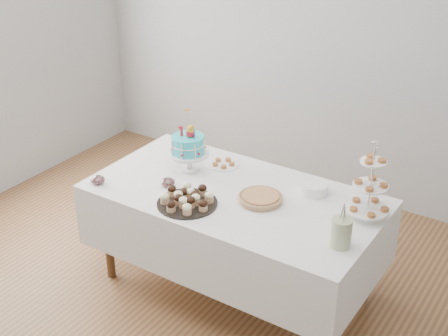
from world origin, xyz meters
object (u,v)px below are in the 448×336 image
Objects in this scene: table at (234,223)px; plate_stack at (314,188)px; birthday_cake at (188,154)px; tiered_stand at (371,186)px; pastry_plate at (223,164)px; cupcake_tray at (187,198)px; jam_bowl_b at (168,182)px; jam_bowl_a at (98,180)px; pie at (260,198)px; utensil_pitcher at (341,232)px.

plate_stack reaches higher than table.
tiered_stand is at bearing -10.43° from birthday_cake.
birthday_cake is 2.08× the size of pastry_plate.
pastry_plate is (-0.71, 0.01, -0.02)m from plate_stack.
jam_bowl_b is at bearing 153.26° from cupcake_tray.
table is 0.47m from pastry_plate.
birthday_cake is (-0.45, 0.11, 0.35)m from table.
table is at bearing -146.91° from plate_stack.
pastry_plate is 2.21× the size of jam_bowl_a.
pie reaches higher than table.
cupcake_tray is 1.82× the size of pastry_plate.
jam_bowl_a reaches higher than pastry_plate.
pastry_plate is at bearing 133.70° from table.
pie reaches higher than pastry_plate.
cupcake_tray reaches higher than plate_stack.
plate_stack is at bearing -0.77° from pastry_plate.
pie is at bearing -23.84° from birthday_cake.
pie is 0.37m from plate_stack.
jam_bowl_b reaches higher than table.
cupcake_tray is at bearing -154.65° from tiered_stand.
tiered_stand is 0.40m from utensil_pitcher.
jam_bowl_a is (-0.84, -0.39, 0.25)m from table.
table is 0.43m from cupcake_tray.
plate_stack is 0.62m from utensil_pitcher.
tiered_stand is 5.32× the size of jam_bowl_a.
jam_bowl_b is at bearing -107.89° from pastry_plate.
tiered_stand is at bearing -12.71° from plate_stack.
pie is 0.66m from utensil_pitcher.
jam_bowl_a is at bearing -150.88° from jam_bowl_b.
pie is 1.58× the size of plate_stack.
pie is at bearing 20.58° from jam_bowl_a.
jam_bowl_a is (-1.27, -0.67, -0.01)m from plate_stack.
cupcake_tray is at bearing -69.46° from birthday_cake.
jam_bowl_a reaches higher than pie.
pie is (0.20, -0.00, 0.25)m from table.
jam_bowl_a is at bearing -171.11° from cupcake_tray.
pie is 0.57× the size of tiered_stand.
plate_stack is 0.71m from pastry_plate.
table is 19.97× the size of jam_bowl_a.
jam_bowl_a is at bearing -162.39° from utensil_pitcher.
tiered_stand is at bearing 15.58° from jam_bowl_b.
birthday_cake is 4.59× the size of jam_bowl_a.
pie is 1.09× the size of utensil_pitcher.
table is 0.58m from plate_stack.
birthday_cake is at bearing -176.21° from tiered_stand.
jam_bowl_a is 0.47m from jam_bowl_b.
birthday_cake is 1.52× the size of pie.
tiered_stand reaches higher than pie.
table is 0.97m from tiered_stand.
table is at bearing -27.64° from birthday_cake.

